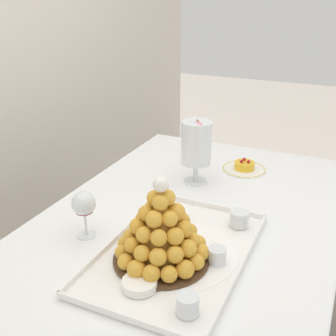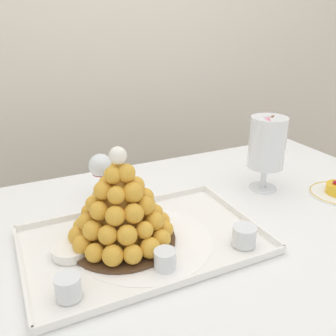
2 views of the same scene
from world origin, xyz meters
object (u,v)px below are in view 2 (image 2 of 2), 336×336
at_px(croquembouche, 121,209).
at_px(dessert_cup_left, 69,288).
at_px(wine_glass, 101,167).
at_px(macaron_goblet, 267,143).
at_px(dessert_cup_mid_left, 165,260).
at_px(creme_brulee_ramekin, 71,250).
at_px(dessert_cup_centre, 244,236).
at_px(serving_tray, 144,242).

height_order(croquembouche, dessert_cup_left, croquembouche).
bearing_deg(wine_glass, macaron_goblet, -17.93).
distance_m(croquembouche, dessert_cup_left, 0.23).
xyz_separation_m(dessert_cup_mid_left, creme_brulee_ramekin, (-0.19, 0.15, -0.01)).
bearing_deg(wine_glass, croquembouche, -95.55).
height_order(macaron_goblet, wine_glass, macaron_goblet).
height_order(dessert_cup_left, dessert_cup_centre, same).
bearing_deg(dessert_cup_centre, dessert_cup_left, -179.96).
xyz_separation_m(dessert_cup_mid_left, dessert_cup_centre, (0.22, -0.00, 0.00)).
xyz_separation_m(serving_tray, croquembouche, (-0.05, 0.02, 0.10)).
bearing_deg(serving_tray, wine_glass, 94.39).
height_order(croquembouche, macaron_goblet, croquembouche).
bearing_deg(creme_brulee_ramekin, croquembouche, -0.30).
bearing_deg(wine_glass, creme_brulee_ramekin, -120.20).
bearing_deg(croquembouche, dessert_cup_left, -138.76).
height_order(creme_brulee_ramekin, macaron_goblet, macaron_goblet).
height_order(serving_tray, croquembouche, croquembouche).
bearing_deg(dessert_cup_centre, serving_tray, 151.03).
bearing_deg(dessert_cup_mid_left, wine_glass, 93.51).
bearing_deg(macaron_goblet, creme_brulee_ramekin, -170.89).
bearing_deg(dessert_cup_centre, creme_brulee_ramekin, 160.12).
distance_m(dessert_cup_left, dessert_cup_mid_left, 0.22).
height_order(serving_tray, wine_glass, wine_glass).
distance_m(croquembouche, dessert_cup_mid_left, 0.17).
xyz_separation_m(serving_tray, dessert_cup_centre, (0.22, -0.12, 0.03)).
xyz_separation_m(croquembouche, creme_brulee_ramekin, (-0.13, 0.00, -0.08)).
relative_size(croquembouche, creme_brulee_ramekin, 2.99).
bearing_deg(wine_glass, serving_tray, -85.61).
relative_size(creme_brulee_ramekin, wine_glass, 0.61).
bearing_deg(dessert_cup_left, macaron_goblet, 19.82).
xyz_separation_m(creme_brulee_ramekin, wine_glass, (0.16, 0.27, 0.09)).
relative_size(dessert_cup_centre, macaron_goblet, 0.23).
bearing_deg(serving_tray, macaron_goblet, 14.95).
bearing_deg(dessert_cup_mid_left, dessert_cup_centre, -0.17).
relative_size(dessert_cup_left, dessert_cup_mid_left, 1.06).
xyz_separation_m(dessert_cup_mid_left, macaron_goblet, (0.49, 0.25, 0.13)).
distance_m(serving_tray, dessert_cup_left, 0.25).
height_order(croquembouche, dessert_cup_centre, croquembouche).
bearing_deg(creme_brulee_ramekin, serving_tray, -7.20).
bearing_deg(creme_brulee_ramekin, dessert_cup_left, -103.03).
bearing_deg(dessert_cup_mid_left, croquembouche, 109.84).
relative_size(serving_tray, dessert_cup_left, 10.90).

